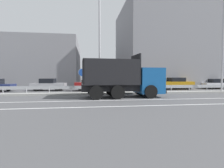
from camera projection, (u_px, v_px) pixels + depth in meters
ground_plane at (106, 96)px, 14.95m from camera, size 320.00×320.00×0.00m
lane_strip_0 at (127, 100)px, 12.60m from camera, size 48.45×0.16×0.01m
lane_strip_1 at (136, 106)px, 10.11m from camera, size 48.45×0.16×0.01m
median_island at (104, 93)px, 16.67m from camera, size 26.65×1.10×0.18m
median_guardrail at (103, 88)px, 17.55m from camera, size 48.45×0.09×0.78m
dump_truck at (132, 82)px, 14.48m from camera, size 6.77×2.93×3.50m
median_road_sign at (82, 81)px, 16.34m from camera, size 0.75×0.16×2.45m
street_lamp_1 at (100, 31)px, 16.23m from camera, size 0.70×2.44×10.87m
street_lamp_2 at (224, 40)px, 18.06m from camera, size 0.71×2.59×9.85m
parked_car_2 at (49, 85)px, 20.81m from camera, size 3.99×2.05×1.45m
parked_car_3 at (91, 85)px, 20.80m from camera, size 3.97×2.02×1.38m
parked_car_4 at (138, 84)px, 22.01m from camera, size 3.98×2.18×1.51m
parked_car_5 at (175, 83)px, 22.82m from camera, size 4.55×2.12×1.54m
parked_car_6 at (215, 84)px, 23.86m from camera, size 3.88×2.07×1.37m
background_building_0 at (40, 64)px, 31.37m from camera, size 13.85×15.53×7.65m
background_building_1 at (182, 49)px, 30.74m from camera, size 21.57×14.03×13.15m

